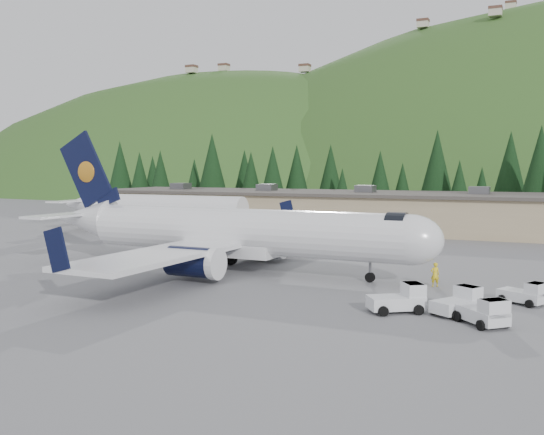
{
  "coord_description": "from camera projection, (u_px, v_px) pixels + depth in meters",
  "views": [
    {
      "loc": [
        22.1,
        -43.9,
        8.46
      ],
      "look_at": [
        0.0,
        6.0,
        4.0
      ],
      "focal_mm": 40.0,
      "sensor_mm": 36.0,
      "label": 1
    }
  ],
  "objects": [
    {
      "name": "terminal_building",
      "position": [
        331.0,
        209.0,
        86.06
      ],
      "size": [
        71.0,
        17.0,
        6.1
      ],
      "color": "tan",
      "rests_on": "ground"
    },
    {
      "name": "ramp_worker",
      "position": [
        435.0,
        275.0,
        43.24
      ],
      "size": [
        0.76,
        0.66,
        1.74
      ],
      "primitive_type": "imported",
      "rotation": [
        0.0,
        0.0,
        3.62
      ],
      "color": "yellow",
      "rests_on": "ground"
    },
    {
      "name": "airliner",
      "position": [
        231.0,
        232.0,
        49.82
      ],
      "size": [
        35.83,
        33.56,
        11.91
      ],
      "rotation": [
        0.0,
        0.0,
        -0.03
      ],
      "color": "white",
      "rests_on": "ground"
    },
    {
      "name": "second_airliner",
      "position": [
        148.0,
        207.0,
        79.46
      ],
      "size": [
        27.5,
        11.0,
        10.05
      ],
      "color": "white",
      "rests_on": "ground"
    },
    {
      "name": "ground",
      "position": [
        242.0,
        272.0,
        49.62
      ],
      "size": [
        600.0,
        600.0,
        0.0
      ],
      "primitive_type": "plane",
      "color": "slate"
    },
    {
      "name": "baggage_tug_a",
      "position": [
        401.0,
        299.0,
        35.6
      ],
      "size": [
        3.55,
        3.12,
        1.71
      ],
      "rotation": [
        0.0,
        0.0,
        0.58
      ],
      "color": "silver",
      "rests_on": "ground"
    },
    {
      "name": "baggage_tug_b",
      "position": [
        526.0,
        294.0,
        37.59
      ],
      "size": [
        3.05,
        2.53,
        1.45
      ],
      "rotation": [
        0.0,
        0.0,
        -0.47
      ],
      "color": "silver",
      "rests_on": "ground"
    },
    {
      "name": "tree_line",
      "position": [
        371.0,
        175.0,
        106.06
      ],
      "size": [
        113.7,
        18.51,
        14.02
      ],
      "color": "black",
      "rests_on": "ground"
    },
    {
      "name": "baggage_tug_d",
      "position": [
        485.0,
        313.0,
        32.46
      ],
      "size": [
        3.12,
        3.2,
        1.59
      ],
      "rotation": [
        0.0,
        0.0,
        -0.82
      ],
      "color": "silver",
      "rests_on": "ground"
    },
    {
      "name": "baggage_tug_c",
      "position": [
        460.0,
        302.0,
        35.04
      ],
      "size": [
        2.91,
        3.32,
        1.59
      ],
      "rotation": [
        0.0,
        0.0,
        0.99
      ],
      "color": "silver",
      "rests_on": "ground"
    }
  ]
}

